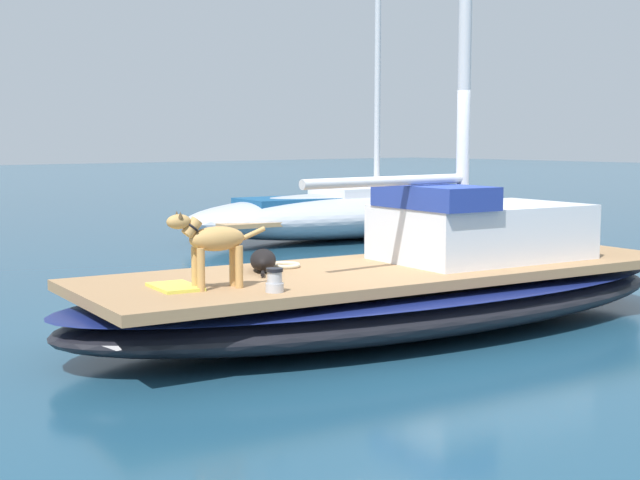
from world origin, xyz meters
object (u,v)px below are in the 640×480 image
object	(u,v)px
sailboat_main	(394,297)
dog_tan	(212,242)
dog_black	(263,260)
deck_winch	(275,281)
deck_towel	(175,287)
moored_boat_port_side	(347,213)
coiled_rope	(285,265)

from	to	relation	value
sailboat_main	dog_tan	distance (m)	2.35
sailboat_main	dog_black	bearing A→B (deg)	-117.71
deck_winch	deck_towel	bearing A→B (deg)	-140.93
deck_winch	deck_towel	distance (m)	0.92
deck_winch	deck_towel	xyz separation A→B (m)	(-0.71, -0.58, -0.08)
deck_winch	moored_boat_port_side	world-z (taller)	moored_boat_port_side
sailboat_main	moored_boat_port_side	distance (m)	8.75
dog_black	deck_winch	bearing A→B (deg)	-31.08
coiled_rope	dog_black	bearing A→B (deg)	-81.93
deck_winch	coiled_rope	distance (m)	1.53
deck_winch	deck_towel	size ratio (longest dim) A/B	0.38
deck_winch	deck_towel	world-z (taller)	deck_winch
coiled_rope	sailboat_main	bearing A→B (deg)	53.17
dog_tan	dog_black	size ratio (longest dim) A/B	1.14
dog_black	coiled_rope	bearing A→B (deg)	98.07
dog_black	deck_towel	size ratio (longest dim) A/B	1.46
coiled_rope	deck_towel	distance (m)	1.63
sailboat_main	deck_towel	world-z (taller)	deck_towel
deck_towel	dog_tan	bearing A→B (deg)	47.39
deck_towel	moored_boat_port_side	size ratio (longest dim) A/B	0.08
deck_winch	moored_boat_port_side	bearing A→B (deg)	135.77
sailboat_main	coiled_rope	distance (m)	1.19
dog_tan	deck_towel	xyz separation A→B (m)	(-0.23, -0.25, -0.41)
dog_tan	dog_black	bearing A→B (deg)	122.57
dog_black	deck_winch	distance (m)	1.31
dog_tan	dog_black	world-z (taller)	dog_tan
sailboat_main	moored_boat_port_side	size ratio (longest dim) A/B	1.03
dog_black	deck_towel	bearing A→B (deg)	-71.81
dog_black	moored_boat_port_side	bearing A→B (deg)	133.88
dog_tan	deck_towel	world-z (taller)	dog_tan
deck_winch	dog_tan	bearing A→B (deg)	-145.76
dog_tan	deck_winch	xyz separation A→B (m)	(0.48, 0.33, -0.32)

